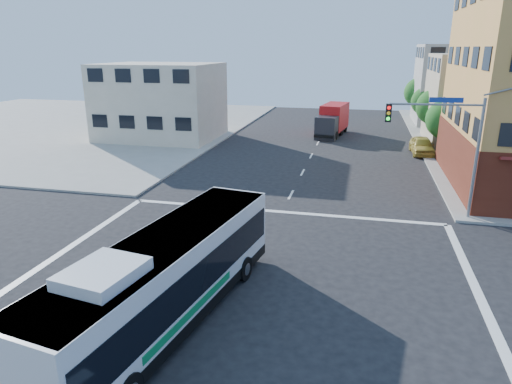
# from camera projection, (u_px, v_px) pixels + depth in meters

# --- Properties ---
(ground) EXTENTS (120.00, 120.00, 0.00)m
(ground) POSITION_uv_depth(u_px,v_px,m) (242.00, 288.00, 19.03)
(ground) COLOR black
(ground) RESTS_ON ground
(sidewalk_nw) EXTENTS (50.00, 50.00, 0.15)m
(sidewalk_nw) POSITION_uv_depth(u_px,v_px,m) (50.00, 124.00, 59.09)
(sidewalk_nw) COLOR gray
(sidewalk_nw) RESTS_ON ground
(building_east_near) EXTENTS (12.06, 10.06, 9.00)m
(building_east_near) POSITION_uv_depth(u_px,v_px,m) (493.00, 101.00, 45.52)
(building_east_near) COLOR tan
(building_east_near) RESTS_ON ground
(building_east_far) EXTENTS (12.06, 10.06, 10.00)m
(building_east_far) POSITION_uv_depth(u_px,v_px,m) (466.00, 85.00, 58.37)
(building_east_far) COLOR #A2A19C
(building_east_far) RESTS_ON ground
(building_west) EXTENTS (12.06, 10.06, 8.00)m
(building_west) POSITION_uv_depth(u_px,v_px,m) (161.00, 102.00, 49.34)
(building_west) COLOR beige
(building_west) RESTS_ON ground
(signal_mast_ne) EXTENTS (7.91, 1.13, 8.07)m
(signal_mast_ne) POSITION_uv_depth(u_px,v_px,m) (447.00, 134.00, 25.41)
(signal_mast_ne) COLOR gray
(signal_mast_ne) RESTS_ON ground
(street_tree_a) EXTENTS (3.60, 3.60, 5.53)m
(street_tree_a) POSITION_uv_depth(u_px,v_px,m) (448.00, 117.00, 41.28)
(street_tree_a) COLOR #392714
(street_tree_a) RESTS_ON ground
(street_tree_b) EXTENTS (3.80, 3.80, 5.79)m
(street_tree_b) POSITION_uv_depth(u_px,v_px,m) (436.00, 105.00, 48.66)
(street_tree_b) COLOR #392714
(street_tree_b) RESTS_ON ground
(street_tree_c) EXTENTS (3.40, 3.40, 5.29)m
(street_tree_c) POSITION_uv_depth(u_px,v_px,m) (426.00, 100.00, 56.17)
(street_tree_c) COLOR #392714
(street_tree_c) RESTS_ON ground
(street_tree_d) EXTENTS (4.00, 4.00, 6.03)m
(street_tree_d) POSITION_uv_depth(u_px,v_px,m) (420.00, 90.00, 63.47)
(street_tree_d) COLOR #392714
(street_tree_d) RESTS_ON ground
(transit_bus) EXTENTS (4.62, 12.65, 3.67)m
(transit_bus) POSITION_uv_depth(u_px,v_px,m) (167.00, 278.00, 16.11)
(transit_bus) COLOR black
(transit_bus) RESTS_ON ground
(box_truck) EXTENTS (3.37, 7.91, 3.45)m
(box_truck) POSITION_uv_depth(u_px,v_px,m) (332.00, 121.00, 51.71)
(box_truck) COLOR #25252A
(box_truck) RESTS_ON ground
(parked_car) EXTENTS (2.11, 4.84, 1.62)m
(parked_car) POSITION_uv_depth(u_px,v_px,m) (422.00, 146.00, 42.74)
(parked_car) COLOR gold
(parked_car) RESTS_ON ground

